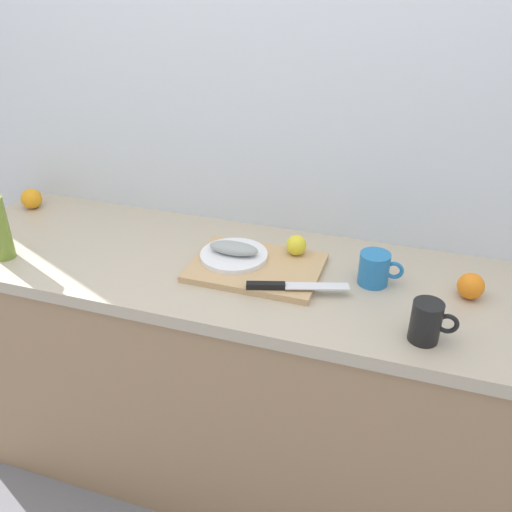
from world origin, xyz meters
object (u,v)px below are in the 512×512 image
white_plate (234,255)px  coffee_mug_1 (375,269)px  fish_fillet (234,248)px  chef_knife (285,286)px  cutting_board (256,267)px  coffee_mug_0 (427,322)px  lemon_0 (296,245)px

white_plate → coffee_mug_1: 0.43m
fish_fillet → chef_knife: size_ratio=0.55×
cutting_board → coffee_mug_0: 0.54m
cutting_board → lemon_0: 0.15m
coffee_mug_1 → cutting_board: bearing=-173.7°
white_plate → coffee_mug_0: 0.62m
cutting_board → coffee_mug_0: (0.51, -0.19, 0.05)m
fish_fillet → coffee_mug_1: size_ratio=1.23×
fish_fillet → lemon_0: size_ratio=2.47×
white_plate → fish_fillet: size_ratio=1.33×
cutting_board → white_plate: white_plate is taller
cutting_board → white_plate: bearing=165.8°
white_plate → lemon_0: lemon_0 is taller
lemon_0 → coffee_mug_1: 0.26m
cutting_board → chef_knife: 0.16m
white_plate → cutting_board: bearing=-14.2°
chef_knife → cutting_board: bearing=122.4°
coffee_mug_0 → lemon_0: bearing=144.5°
cutting_board → lemon_0: lemon_0 is taller
coffee_mug_1 → fish_fillet: bearing=-177.5°
white_plate → coffee_mug_0: bearing=-19.6°
cutting_board → coffee_mug_1: 0.36m
cutting_board → fish_fillet: 0.09m
chef_knife → coffee_mug_0: (0.39, -0.09, 0.03)m
lemon_0 → white_plate: bearing=-155.4°
white_plate → lemon_0: size_ratio=3.30×
cutting_board → chef_knife: size_ratio=1.38×
fish_fillet → coffee_mug_1: bearing=2.5°
fish_fillet → cutting_board: bearing=-14.2°
lemon_0 → coffee_mug_0: coffee_mug_0 is taller
coffee_mug_0 → white_plate: bearing=160.4°
coffee_mug_0 → fish_fillet: bearing=160.4°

